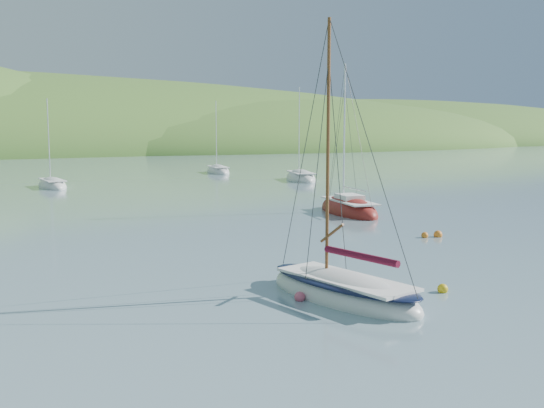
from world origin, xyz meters
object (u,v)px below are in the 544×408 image
distant_sloop_a (52,186)px  distant_sloop_d (301,179)px  daysailer_white (343,292)px  sloop_red (348,210)px  distant_sloop_b (218,172)px

distant_sloop_a → distant_sloop_d: size_ratio=0.83×
daysailer_white → distant_sloop_a: bearing=82.5°
daysailer_white → distant_sloop_a: (0.00, 47.98, -0.06)m
daysailer_white → sloop_red: sloop_red is taller
distant_sloop_b → distant_sloop_a: bearing=-142.6°
sloop_red → distant_sloop_b: 42.67m
distant_sloop_d → distant_sloop_b: bearing=120.6°
sloop_red → distant_sloop_a: size_ratio=1.15×
distant_sloop_b → distant_sloop_d: distant_sloop_d is taller
daysailer_white → sloop_red: (13.76, 17.05, -0.01)m
distant_sloop_a → distant_sloop_d: bearing=-11.6°
sloop_red → distant_sloop_a: 33.85m
distant_sloop_a → distant_sloop_b: bearing=24.2°
daysailer_white → distant_sloop_d: bearing=50.2°
distant_sloop_a → distant_sloop_b: (23.95, 10.51, 0.01)m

